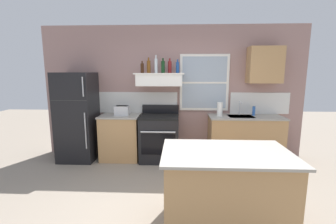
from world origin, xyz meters
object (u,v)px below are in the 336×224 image
(refrigerator, at_px, (78,117))
(bottle_dark_green_wine, at_px, (163,67))
(bottle_brown_stout, at_px, (142,68))
(bottle_blue_liqueur, at_px, (178,67))
(bottle_clear_tall, at_px, (156,66))
(paper_towel_roll, at_px, (220,109))
(toaster, at_px, (122,110))
(bottle_amber_wine, at_px, (149,67))
(stove_range, at_px, (160,137))
(bottle_red_label_wine, at_px, (170,67))
(dish_soap_bottle, at_px, (254,111))
(kitchen_island, at_px, (225,190))

(refrigerator, height_order, bottle_dark_green_wine, bottle_dark_green_wine)
(bottle_brown_stout, distance_m, bottle_blue_liqueur, 0.69)
(bottle_clear_tall, xyz_separation_m, paper_towel_roll, (1.26, -0.05, -0.85))
(toaster, height_order, bottle_amber_wine, bottle_amber_wine)
(stove_range, bearing_deg, bottle_amber_wine, 161.88)
(bottle_amber_wine, bearing_deg, refrigerator, -176.36)
(toaster, distance_m, bottle_amber_wine, 1.02)
(bottle_dark_green_wine, bearing_deg, bottle_amber_wine, -177.87)
(bottle_clear_tall, relative_size, bottle_blue_liqueur, 1.30)
(toaster, xyz_separation_m, bottle_blue_liqueur, (1.10, 0.12, 0.85))
(toaster, bearing_deg, bottle_red_label_wine, 6.69)
(bottle_red_label_wine, height_order, paper_towel_roll, bottle_red_label_wine)
(bottle_amber_wine, bearing_deg, dish_soap_bottle, 1.88)
(refrigerator, bearing_deg, paper_towel_roll, 1.22)
(bottle_amber_wine, height_order, bottle_blue_liqueur, bottle_amber_wine)
(refrigerator, relative_size, bottle_amber_wine, 5.91)
(bottle_red_label_wine, bearing_deg, bottle_brown_stout, -171.41)
(toaster, bearing_deg, stove_range, -1.87)
(bottle_dark_green_wine, xyz_separation_m, paper_towel_roll, (1.12, -0.04, -0.82))
(refrigerator, xyz_separation_m, bottle_red_label_wine, (1.85, 0.16, 0.99))
(stove_range, distance_m, bottle_brown_stout, 1.42)
(bottle_brown_stout, xyz_separation_m, bottle_clear_tall, (0.27, 0.03, 0.05))
(bottle_brown_stout, bearing_deg, paper_towel_roll, -0.68)
(bottle_red_label_wine, bearing_deg, bottle_dark_green_wine, -156.12)
(bottle_amber_wine, bearing_deg, toaster, -175.35)
(bottle_brown_stout, distance_m, kitchen_island, 2.82)
(toaster, xyz_separation_m, bottle_brown_stout, (0.42, 0.03, 0.83))
(bottle_blue_liqueur, bearing_deg, bottle_red_label_wine, -178.52)
(bottle_amber_wine, xyz_separation_m, bottle_dark_green_wine, (0.28, 0.01, -0.00))
(bottle_clear_tall, bearing_deg, refrigerator, -176.08)
(bottle_clear_tall, distance_m, bottle_dark_green_wine, 0.14)
(dish_soap_bottle, bearing_deg, refrigerator, -177.40)
(paper_towel_roll, distance_m, kitchen_island, 2.21)
(bottle_red_label_wine, distance_m, paper_towel_roll, 1.29)
(bottle_blue_liqueur, relative_size, kitchen_island, 0.19)
(bottle_clear_tall, distance_m, paper_towel_roll, 1.52)
(bottle_red_label_wine, xyz_separation_m, kitchen_island, (0.71, -2.21, -1.41))
(refrigerator, bearing_deg, stove_range, 0.80)
(bottle_dark_green_wine, relative_size, paper_towel_roll, 1.06)
(bottle_dark_green_wine, distance_m, dish_soap_bottle, 2.01)
(refrigerator, xyz_separation_m, paper_towel_roll, (2.84, 0.06, 0.17))
(stove_range, bearing_deg, bottle_blue_liqueur, 21.71)
(stove_range, xyz_separation_m, bottle_dark_green_wine, (0.07, 0.08, 1.40))
(stove_range, height_order, dish_soap_bottle, same)
(bottle_amber_wine, xyz_separation_m, paper_towel_roll, (1.40, -0.03, -0.83))
(bottle_brown_stout, height_order, dish_soap_bottle, bottle_brown_stout)
(paper_towel_roll, bearing_deg, bottle_amber_wine, 178.72)
(toaster, height_order, bottle_brown_stout, bottle_brown_stout)
(paper_towel_roll, bearing_deg, bottle_dark_green_wine, 177.87)
(bottle_dark_green_wine, height_order, dish_soap_bottle, bottle_dark_green_wine)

